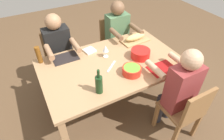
% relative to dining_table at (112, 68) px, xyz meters
% --- Properties ---
extents(ground_plane, '(8.00, 8.00, 0.00)m').
position_rel_dining_table_xyz_m(ground_plane, '(0.00, 0.00, -0.66)').
color(ground_plane, brown).
extents(dining_table, '(1.72, 1.07, 0.74)m').
position_rel_dining_table_xyz_m(dining_table, '(0.00, 0.00, 0.00)').
color(dining_table, '#A87F56').
rests_on(dining_table, ground_plane).
extents(chair_near_right, '(0.40, 0.40, 0.85)m').
position_rel_dining_table_xyz_m(chair_near_right, '(0.47, -0.85, -0.18)').
color(chair_near_right, olive).
rests_on(chair_near_right, ground_plane).
extents(diner_near_right, '(0.41, 0.53, 1.20)m').
position_rel_dining_table_xyz_m(diner_near_right, '(0.47, -0.67, 0.04)').
color(diner_near_right, '#2D2D38').
rests_on(diner_near_right, ground_plane).
extents(chair_far_left, '(0.40, 0.40, 0.85)m').
position_rel_dining_table_xyz_m(chair_far_left, '(-0.47, 0.85, -0.18)').
color(chair_far_left, olive).
rests_on(chair_far_left, ground_plane).
extents(diner_far_left, '(0.41, 0.53, 1.20)m').
position_rel_dining_table_xyz_m(diner_far_left, '(-0.47, 0.67, 0.04)').
color(diner_far_left, '#2D2D38').
rests_on(diner_far_left, ground_plane).
extents(chair_near_left, '(0.40, 0.40, 0.85)m').
position_rel_dining_table_xyz_m(chair_near_left, '(-0.47, -0.85, -0.18)').
color(chair_near_left, olive).
rests_on(chair_near_left, ground_plane).
extents(diner_near_left, '(0.41, 0.53, 1.20)m').
position_rel_dining_table_xyz_m(diner_near_left, '(-0.47, -0.67, 0.04)').
color(diner_near_left, '#2D2D38').
rests_on(diner_near_left, ground_plane).
extents(serving_bowl_greens, '(0.24, 0.24, 0.11)m').
position_rel_dining_table_xyz_m(serving_bowl_greens, '(-0.38, 0.06, 0.14)').
color(serving_bowl_greens, red).
rests_on(serving_bowl_greens, dining_table).
extents(serving_bowl_salad, '(0.22, 0.22, 0.09)m').
position_rel_dining_table_xyz_m(serving_bowl_salad, '(-0.11, 0.28, 0.13)').
color(serving_bowl_salad, red).
rests_on(serving_bowl_salad, dining_table).
extents(cutting_board, '(0.41, 0.24, 0.02)m').
position_rel_dining_table_xyz_m(cutting_board, '(-0.54, -0.30, 0.09)').
color(cutting_board, tan).
rests_on(cutting_board, dining_table).
extents(bread_loaf, '(0.33, 0.13, 0.09)m').
position_rel_dining_table_xyz_m(bread_loaf, '(-0.54, -0.30, 0.14)').
color(bread_loaf, tan).
rests_on(bread_loaf, cutting_board).
extents(wine_bottle, '(0.08, 0.08, 0.29)m').
position_rel_dining_table_xyz_m(wine_bottle, '(0.34, 0.36, 0.19)').
color(wine_bottle, '#193819').
rests_on(wine_bottle, dining_table).
extents(beer_bottle, '(0.06, 0.06, 0.22)m').
position_rel_dining_table_xyz_m(beer_bottle, '(0.77, -0.44, 0.19)').
color(beer_bottle, brown).
rests_on(beer_bottle, dining_table).
extents(wine_glass, '(0.08, 0.08, 0.17)m').
position_rel_dining_table_xyz_m(wine_glass, '(0.01, -0.16, 0.19)').
color(wine_glass, silver).
rests_on(wine_glass, dining_table).
extents(placemat_near_right, '(0.32, 0.23, 0.01)m').
position_rel_dining_table_xyz_m(placemat_near_right, '(0.47, -0.37, 0.08)').
color(placemat_near_right, black).
rests_on(placemat_near_right, dining_table).
extents(placemat_far_left, '(0.32, 0.23, 0.01)m').
position_rel_dining_table_xyz_m(placemat_far_left, '(-0.47, 0.37, 0.08)').
color(placemat_far_left, maroon).
rests_on(placemat_far_left, dining_table).
extents(carving_knife, '(0.19, 0.17, 0.01)m').
position_rel_dining_table_xyz_m(carving_knife, '(0.04, 0.06, 0.08)').
color(carving_knife, silver).
rests_on(carving_knife, dining_table).
extents(napkin_stack, '(0.16, 0.16, 0.02)m').
position_rel_dining_table_xyz_m(napkin_stack, '(0.14, -0.37, 0.09)').
color(napkin_stack, white).
rests_on(napkin_stack, dining_table).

